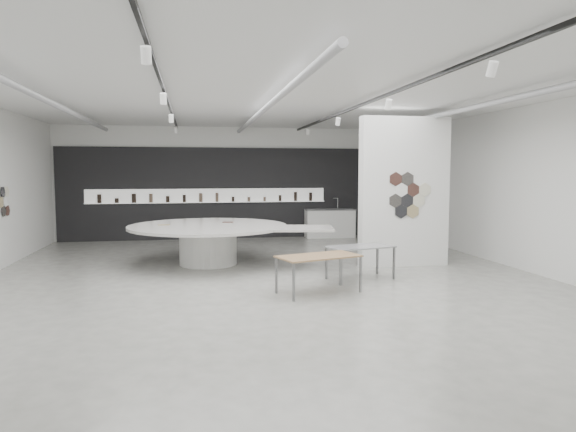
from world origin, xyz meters
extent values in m
cube|color=#A1A198|center=(0.00, 0.00, -0.01)|extent=(12.00, 14.00, 0.01)
cube|color=silver|center=(0.00, 0.00, 3.80)|extent=(12.00, 14.00, 0.01)
cube|color=white|center=(0.00, 7.00, 1.90)|extent=(12.00, 0.01, 3.80)
cube|color=white|center=(0.00, -7.00, 1.90)|extent=(12.00, 0.01, 3.80)
cube|color=white|center=(6.00, 0.00, 1.90)|extent=(0.01, 14.00, 3.80)
cylinder|color=#939396|center=(-4.20, 0.50, 3.62)|extent=(0.12, 12.00, 0.12)
cylinder|color=#939396|center=(0.00, 0.50, 3.62)|extent=(0.12, 12.00, 0.12)
cylinder|color=#939396|center=(4.20, 0.50, 3.62)|extent=(0.12, 12.00, 0.12)
cube|color=black|center=(-2.00, 0.00, 3.70)|extent=(0.05, 13.00, 0.06)
cylinder|color=white|center=(-2.00, -5.00, 3.52)|extent=(0.11, 0.18, 0.21)
cylinder|color=white|center=(-2.00, -1.70, 3.52)|extent=(0.11, 0.18, 0.21)
cylinder|color=white|center=(-2.00, 1.60, 3.52)|extent=(0.11, 0.18, 0.21)
cylinder|color=white|center=(-2.00, 4.90, 3.52)|extent=(0.11, 0.18, 0.21)
cube|color=black|center=(2.00, 0.00, 3.70)|extent=(0.05, 13.00, 0.06)
cylinder|color=white|center=(2.00, -5.00, 3.52)|extent=(0.11, 0.18, 0.21)
cylinder|color=white|center=(2.00, -1.70, 3.52)|extent=(0.11, 0.18, 0.21)
cylinder|color=white|center=(2.00, 1.60, 3.52)|extent=(0.11, 0.18, 0.21)
cylinder|color=white|center=(2.00, 4.90, 3.52)|extent=(0.11, 0.18, 0.21)
cylinder|color=black|center=(-5.97, 2.50, 1.35)|extent=(0.03, 0.28, 0.28)
cylinder|color=#452922|center=(-5.97, 2.76, 1.35)|extent=(0.03, 0.28, 0.28)
cylinder|color=white|center=(-5.97, 2.63, 1.58)|extent=(0.03, 0.28, 0.28)
cylinder|color=tan|center=(-5.97, 2.37, 1.58)|extent=(0.03, 0.28, 0.28)
cylinder|color=black|center=(-5.97, 2.50, 1.81)|extent=(0.03, 0.28, 0.28)
cylinder|color=beige|center=(-5.97, 2.76, 1.81)|extent=(0.03, 0.28, 0.28)
cube|color=black|center=(0.00, 6.94, 1.55)|extent=(11.80, 0.10, 3.10)
cube|color=white|center=(-1.00, 6.87, 1.48)|extent=(8.00, 0.06, 0.46)
cube|color=white|center=(-1.00, 6.81, 1.25)|extent=(8.00, 0.18, 0.02)
cylinder|color=black|center=(-4.53, 6.81, 1.41)|extent=(0.13, 0.13, 0.29)
cylinder|color=black|center=(-3.99, 6.81, 1.34)|extent=(0.13, 0.13, 0.15)
cylinder|color=black|center=(-3.44, 6.81, 1.42)|extent=(0.14, 0.14, 0.30)
cylinder|color=brown|center=(-2.90, 6.81, 1.41)|extent=(0.12, 0.12, 0.29)
cylinder|color=black|center=(-2.36, 6.81, 1.37)|extent=(0.12, 0.12, 0.21)
cylinder|color=black|center=(-1.81, 6.81, 1.39)|extent=(0.10, 0.10, 0.25)
cylinder|color=brown|center=(-1.27, 6.81, 1.42)|extent=(0.12, 0.12, 0.30)
cylinder|color=brown|center=(-0.73, 6.81, 1.42)|extent=(0.10, 0.10, 0.31)
cylinder|color=black|center=(-0.19, 6.81, 1.35)|extent=(0.09, 0.09, 0.17)
cylinder|color=brown|center=(0.36, 6.81, 1.35)|extent=(0.10, 0.10, 0.16)
cylinder|color=brown|center=(0.90, 6.81, 1.34)|extent=(0.09, 0.09, 0.15)
cylinder|color=black|center=(1.44, 6.81, 1.37)|extent=(0.09, 0.09, 0.21)
cylinder|color=black|center=(1.99, 6.81, 1.42)|extent=(0.11, 0.11, 0.31)
cylinder|color=black|center=(2.53, 6.81, 1.41)|extent=(0.11, 0.11, 0.29)
cube|color=white|center=(3.50, 1.00, 1.80)|extent=(2.20, 0.35, 3.60)
cylinder|color=black|center=(3.50, 0.81, 1.60)|extent=(0.34, 0.03, 0.34)
cylinder|color=beige|center=(3.80, 0.81, 1.60)|extent=(0.34, 0.03, 0.34)
cylinder|color=black|center=(3.20, 0.81, 1.60)|extent=(0.34, 0.03, 0.34)
cylinder|color=#452922|center=(3.65, 0.81, 1.86)|extent=(0.34, 0.03, 0.34)
cylinder|color=white|center=(3.35, 0.81, 1.86)|extent=(0.34, 0.03, 0.34)
cylinder|color=tan|center=(3.65, 0.81, 1.34)|extent=(0.34, 0.03, 0.34)
cylinder|color=black|center=(3.35, 0.81, 1.34)|extent=(0.34, 0.03, 0.34)
cylinder|color=beige|center=(3.95, 0.81, 1.86)|extent=(0.34, 0.03, 0.34)
cylinder|color=black|center=(3.50, 0.81, 2.12)|extent=(0.34, 0.03, 0.34)
cylinder|color=#452922|center=(3.20, 0.81, 2.12)|extent=(0.34, 0.03, 0.34)
cylinder|color=white|center=(-1.18, 2.03, 0.46)|extent=(1.61, 1.61, 0.92)
cylinder|color=beige|center=(-1.18, 2.03, 0.95)|extent=(4.46, 4.46, 0.06)
cube|color=beige|center=(0.86, 1.14, 0.95)|extent=(1.88, 1.35, 0.06)
cube|color=tan|center=(-2.25, 2.20, 0.99)|extent=(0.30, 0.24, 0.01)
cube|color=#452922|center=(-0.65, 2.59, 0.99)|extent=(0.30, 0.24, 0.01)
cube|color=#96724E|center=(0.78, -1.39, 0.70)|extent=(1.69, 1.19, 0.03)
cube|color=slate|center=(0.19, -1.94, 0.34)|extent=(0.05, 0.05, 0.69)
cube|color=slate|center=(-0.01, -1.28, 0.34)|extent=(0.05, 0.05, 0.69)
cube|color=slate|center=(1.58, -1.50, 0.34)|extent=(0.05, 0.05, 0.69)
cube|color=slate|center=(1.37, -0.85, 0.34)|extent=(0.05, 0.05, 0.69)
cube|color=gray|center=(1.96, -0.34, 0.70)|extent=(1.51, 1.01, 0.03)
cube|color=slate|center=(1.40, -0.79, 0.34)|extent=(0.05, 0.05, 0.68)
cube|color=slate|center=(1.25, -0.20, 0.34)|extent=(0.05, 0.05, 0.68)
cube|color=slate|center=(2.67, -0.47, 0.34)|extent=(0.05, 0.05, 0.68)
cube|color=slate|center=(2.52, 0.12, 0.34)|extent=(0.05, 0.05, 0.68)
cube|color=white|center=(3.16, 6.55, 0.48)|extent=(1.72, 0.71, 0.95)
cube|color=gray|center=(3.16, 6.55, 0.97)|extent=(1.76, 0.75, 0.03)
cylinder|color=silver|center=(3.48, 6.69, 1.17)|extent=(0.03, 0.03, 0.38)
cylinder|color=silver|center=(3.40, 6.70, 1.35)|extent=(0.17, 0.03, 0.03)
camera|label=1|loc=(-1.54, -10.69, 2.30)|focal=32.00mm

